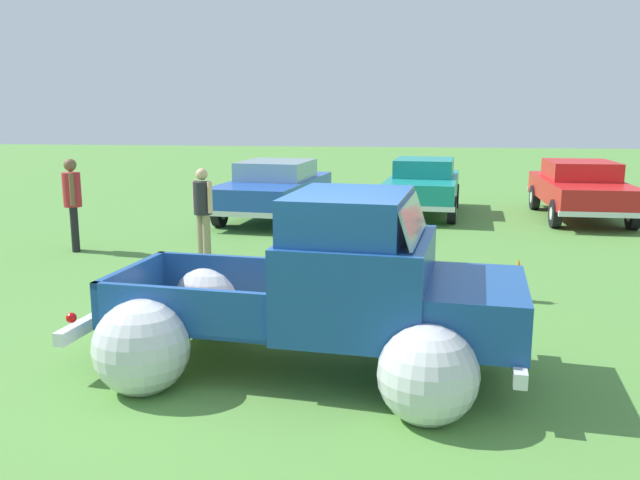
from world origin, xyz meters
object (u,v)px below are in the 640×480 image
(show_car_2, at_px, (581,187))
(spectator_0, at_px, (72,198))
(spectator_2, at_px, (203,207))
(show_car_0, at_px, (275,187))
(lane_cone_1, at_px, (518,280))
(vintage_pickup_truck, at_px, (334,302))
(lane_cone_0, at_px, (413,295))
(show_car_1, at_px, (423,184))

(show_car_2, distance_m, spectator_0, 11.93)
(spectator_0, xyz_separation_m, spectator_2, (2.63, -0.16, -0.09))
(show_car_0, height_order, lane_cone_1, show_car_0)
(show_car_2, bearing_deg, spectator_2, -55.11)
(show_car_0, relative_size, show_car_2, 1.07)
(vintage_pickup_truck, height_order, lane_cone_0, vintage_pickup_truck)
(lane_cone_0, bearing_deg, spectator_2, 140.02)
(show_car_1, relative_size, spectator_0, 2.41)
(vintage_pickup_truck, relative_size, show_car_1, 1.11)
(show_car_0, distance_m, show_car_2, 7.65)
(show_car_1, xyz_separation_m, show_car_2, (3.88, -0.25, 0.01))
(vintage_pickup_truck, height_order, show_car_2, vintage_pickup_truck)
(show_car_0, relative_size, show_car_1, 1.11)
(spectator_2, xyz_separation_m, lane_cone_1, (5.36, -2.25, -0.63))
(spectator_0, distance_m, spectator_2, 2.64)
(lane_cone_1, bearing_deg, spectator_2, 157.24)
(spectator_0, bearing_deg, lane_cone_0, -55.71)
(lane_cone_0, relative_size, lane_cone_1, 1.00)
(show_car_2, bearing_deg, lane_cone_0, -25.03)
(show_car_1, height_order, spectator_0, spectator_0)
(show_car_1, xyz_separation_m, spectator_2, (-4.20, -5.65, 0.16))
(spectator_0, relative_size, spectator_2, 1.08)
(vintage_pickup_truck, distance_m, show_car_1, 10.88)
(vintage_pickup_truck, height_order, show_car_0, vintage_pickup_truck)
(vintage_pickup_truck, distance_m, spectator_2, 5.97)
(spectator_0, relative_size, lane_cone_0, 2.85)
(lane_cone_0, xyz_separation_m, lane_cone_1, (1.52, 0.98, 0.00))
(lane_cone_0, height_order, lane_cone_1, same)
(show_car_0, bearing_deg, show_car_1, 114.11)
(show_car_1, distance_m, show_car_2, 3.89)
(show_car_2, bearing_deg, vintage_pickup_truck, -24.59)
(show_car_0, xyz_separation_m, lane_cone_0, (3.36, -7.71, -0.48))
(show_car_2, xyz_separation_m, spectator_0, (-10.71, -5.24, 0.25))
(spectator_0, xyz_separation_m, lane_cone_1, (7.99, -2.41, -0.72))
(vintage_pickup_truck, bearing_deg, spectator_0, 142.78)
(spectator_0, bearing_deg, spectator_2, -31.61)
(vintage_pickup_truck, xyz_separation_m, show_car_1, (1.21, 10.82, 0.02))
(show_car_0, xyz_separation_m, spectator_2, (-0.48, -4.49, 0.16))
(spectator_2, bearing_deg, vintage_pickup_truck, 64.91)
(spectator_2, relative_size, lane_cone_0, 2.63)
(spectator_0, bearing_deg, vintage_pickup_truck, -71.55)
(show_car_0, distance_m, lane_cone_1, 8.33)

